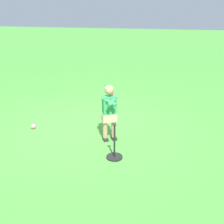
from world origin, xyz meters
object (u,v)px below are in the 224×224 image
batting_tee (114,152)px  child_batter (110,108)px  play_ball_midfield (106,86)px  play_ball_far_left (33,127)px

batting_tee → child_batter: bearing=106.7°
child_batter → play_ball_midfield: child_batter is taller
play_ball_midfield → batting_tee: batting_tee is taller
play_ball_far_left → child_batter: bearing=-6.9°
child_batter → batting_tee: size_ratio=1.74×
child_batter → play_ball_far_left: size_ratio=10.67×
child_batter → play_ball_midfield: bearing=101.9°
child_batter → play_ball_far_left: child_batter is taller
child_batter → play_ball_far_left: bearing=173.1°
batting_tee → play_ball_far_left: bearing=154.7°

